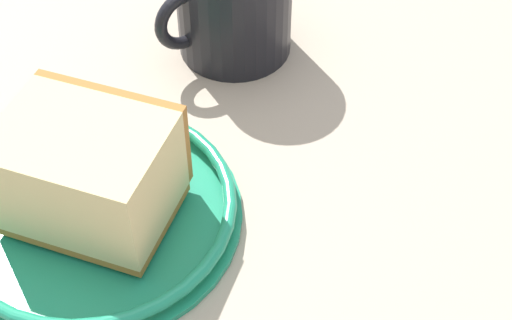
# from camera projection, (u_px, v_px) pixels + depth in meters

# --- Properties ---
(ground_plane) EXTENTS (1.14, 1.14, 0.02)m
(ground_plane) POSITION_uv_depth(u_px,v_px,m) (210.00, 176.00, 0.52)
(ground_plane) COLOR tan
(small_plate) EXTENTS (0.19, 0.19, 0.02)m
(small_plate) POSITION_uv_depth(u_px,v_px,m) (95.00, 210.00, 0.48)
(small_plate) COLOR #1E8C66
(small_plate) RESTS_ON ground_plane
(cake_slice) EXTENTS (0.13, 0.13, 0.07)m
(cake_slice) POSITION_uv_depth(u_px,v_px,m) (88.00, 171.00, 0.45)
(cake_slice) COLOR #9E662D
(cake_slice) RESTS_ON small_plate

